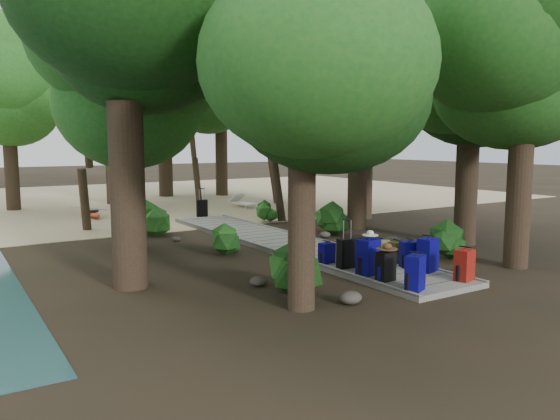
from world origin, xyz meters
TOP-DOWN VIEW (x-y plane):
  - ground at (0.00, 0.00)m, footprint 120.00×120.00m
  - sand_beach at (0.00, 16.00)m, footprint 40.00×22.00m
  - boardwalk at (0.00, 1.00)m, footprint 2.00×12.00m
  - backpack_left_a at (-0.73, -4.63)m, footprint 0.48×0.42m
  - backpack_left_b at (-0.71, -3.80)m, footprint 0.38×0.28m
  - backpack_left_c at (-0.65, -3.19)m, footprint 0.52×0.42m
  - backpack_left_d at (-0.69, -1.80)m, footprint 0.35×0.26m
  - backpack_right_a at (0.68, -4.63)m, footprint 0.45×0.37m
  - backpack_right_b at (0.66, -3.66)m, footprint 0.52×0.42m
  - backpack_right_c at (0.61, -3.16)m, footprint 0.45×0.38m
  - backpack_right_d at (0.71, -2.66)m, footprint 0.36×0.26m
  - duffel_right_khaki at (0.79, -1.86)m, footprint 0.69×0.78m
  - duffel_right_black at (0.63, -1.58)m, footprint 0.40×0.62m
  - suitcase_on_boardwalk at (-0.63, -2.45)m, footprint 0.45×0.27m
  - lone_suitcase_on_sand at (0.45, 7.86)m, footprint 0.47×0.34m
  - hat_brown at (-0.71, -3.82)m, footprint 0.43×0.43m
  - hat_white at (-0.62, -3.22)m, footprint 0.34×0.34m
  - kayak at (-3.29, 9.89)m, footprint 0.84×3.61m
  - sun_lounger at (3.36, 9.69)m, footprint 0.85×1.85m
  - tree_right_a at (3.11, -4.13)m, footprint 4.77×4.77m
  - tree_right_b at (4.46, -1.55)m, footprint 5.03×5.03m
  - tree_right_c at (3.68, 2.30)m, footprint 5.34×5.34m
  - tree_right_d at (5.58, 4.19)m, footprint 5.57×5.57m
  - tree_right_e at (4.61, 6.56)m, footprint 4.47×4.47m
  - tree_right_f at (6.14, 9.20)m, footprint 5.72×5.72m
  - tree_left_a at (-3.01, -4.11)m, footprint 4.14×4.14m
  - tree_left_b at (-5.13, -1.08)m, footprint 5.46×5.46m
  - tree_left_c at (-3.95, 2.67)m, footprint 4.42×4.42m
  - tree_back_a at (-1.26, 14.35)m, footprint 4.62×4.62m
  - tree_back_b at (2.22, 16.53)m, footprint 6.05×6.05m
  - tree_back_c at (5.05, 15.42)m, footprint 5.23×5.23m
  - tree_back_d at (-5.57, 14.24)m, footprint 5.02×5.02m
  - palm_right_a at (2.62, 5.44)m, footprint 4.11×4.11m
  - palm_right_b at (5.47, 10.61)m, footprint 4.87×4.87m
  - palm_right_c at (2.74, 13.01)m, footprint 4.13×4.13m
  - palm_left_a at (-4.38, 6.85)m, footprint 3.95×3.95m
  - rock_left_a at (-2.09, -4.36)m, footprint 0.44×0.39m
  - rock_left_b at (-2.89, -2.37)m, footprint 0.36×0.33m
  - rock_left_c at (-1.77, 1.00)m, footprint 0.44×0.40m
  - rock_left_d at (-2.40, 3.37)m, footprint 0.26×0.23m
  - rock_right_a at (1.58, -3.91)m, footprint 0.38×0.34m
  - rock_right_b at (2.45, -0.71)m, footprint 0.53×0.47m
  - rock_right_c at (1.72, 1.48)m, footprint 0.35×0.32m
  - shrub_left_a at (-2.66, -3.25)m, footprint 1.22×1.22m
  - shrub_left_b at (-2.12, 0.68)m, footprint 0.85×0.85m
  - shrub_left_c at (-2.60, 4.89)m, footprint 1.14×1.14m
  - shrub_right_a at (2.30, -2.74)m, footprint 1.00×1.00m
  - shrub_right_b at (2.32, 1.82)m, footprint 1.17×1.17m
  - shrub_right_c at (1.80, 5.22)m, footprint 0.82×0.82m

SIDE VIEW (x-z plane):
  - ground at x=0.00m, z-range 0.00..0.00m
  - sand_beach at x=0.00m, z-range 0.00..0.02m
  - boardwalk at x=0.00m, z-range 0.00..0.12m
  - rock_left_d at x=-2.40m, z-range 0.00..0.14m
  - rock_right_c at x=1.72m, z-range 0.00..0.19m
  - rock_left_b at x=-2.89m, z-range 0.00..0.20m
  - rock_right_a at x=1.58m, z-range 0.00..0.21m
  - rock_left_a at x=-2.09m, z-range 0.00..0.24m
  - rock_left_c at x=-1.77m, z-range 0.00..0.24m
  - rock_right_b at x=2.45m, z-range 0.00..0.29m
  - kayak at x=-3.29m, z-range 0.02..0.38m
  - sun_lounger at x=3.36m, z-range 0.02..0.59m
  - duffel_right_black at x=0.63m, z-range 0.12..0.50m
  - duffel_right_khaki at x=0.79m, z-range 0.12..0.55m
  - lone_suitcase_on_sand at x=0.45m, z-range 0.02..0.68m
  - shrub_right_c at x=1.80m, z-range 0.00..0.74m
  - backpack_left_d at x=-0.69m, z-range 0.12..0.64m
  - shrub_left_b at x=-2.12m, z-range 0.00..0.77m
  - backpack_right_d at x=0.71m, z-range 0.12..0.67m
  - backpack_right_c at x=0.61m, z-range 0.12..0.78m
  - shrub_right_a at x=2.30m, z-range 0.00..0.90m
  - suitcase_on_boardwalk at x=-0.63m, z-range 0.12..0.78m
  - backpack_left_b at x=-0.71m, z-range 0.12..0.79m
  - backpack_right_a at x=0.68m, z-range 0.12..0.83m
  - backpack_left_a at x=-0.73m, z-range 0.12..0.87m
  - shrub_left_c at x=-2.60m, z-range 0.00..1.03m
  - backpack_right_b at x=0.66m, z-range 0.12..0.93m
  - shrub_right_b at x=2.32m, z-range 0.00..1.05m
  - backpack_left_c at x=-0.65m, z-range 0.12..0.97m
  - shrub_left_a at x=-2.66m, z-range 0.00..1.09m
  - hat_brown at x=-0.71m, z-range 0.79..0.92m
  - hat_white at x=-0.62m, z-range 0.97..1.08m
  - palm_left_a at x=-4.38m, z-range 0.00..6.28m
  - palm_right_c at x=2.74m, z-range 0.00..6.56m
  - tree_left_a at x=-3.01m, z-range 0.00..6.89m
  - palm_right_a at x=2.62m, z-range 0.00..7.00m
  - tree_left_c at x=-3.95m, z-range 0.00..7.69m
  - tree_right_a at x=3.11m, z-range 0.00..7.95m
  - tree_back_a at x=-1.26m, z-range 0.00..7.99m
  - tree_right_e at x=4.61m, z-range 0.00..8.05m
  - tree_back_d at x=-5.57m, z-range 0.00..8.36m
  - tree_right_b at x=4.46m, z-range 0.00..8.98m
  - tree_right_c at x=3.68m, z-range 0.00..9.24m
  - palm_right_b at x=5.47m, z-range 0.00..9.41m
  - tree_back_c at x=5.05m, z-range 0.00..9.42m
  - tree_left_b at x=-5.13m, z-range 0.00..9.82m
  - tree_right_d at x=5.58m, z-range 0.00..10.20m
  - tree_right_f at x=6.14m, z-range 0.00..10.21m
  - tree_back_b at x=2.22m, z-range 0.00..10.80m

